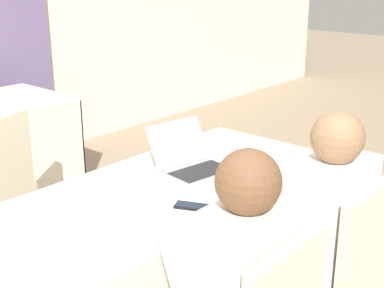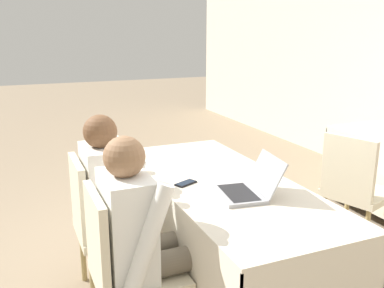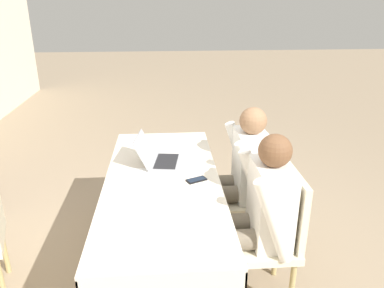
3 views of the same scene
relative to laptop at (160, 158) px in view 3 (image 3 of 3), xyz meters
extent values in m
plane|color=gray|center=(-0.26, -0.02, -0.79)|extent=(24.00, 24.00, 0.00)
cube|color=beige|center=(-0.26, -0.02, -0.05)|extent=(1.83, 0.77, 0.02)
cube|color=beige|center=(-0.26, -0.40, -0.37)|extent=(1.83, 0.01, 0.61)
cube|color=beige|center=(-0.26, 0.36, -0.37)|extent=(1.83, 0.01, 0.61)
cube|color=beige|center=(0.65, -0.02, -0.37)|extent=(0.01, 0.77, 0.61)
cylinder|color=#333333|center=(-0.26, -0.02, -0.73)|extent=(0.06, 0.06, 0.11)
cube|color=#99999E|center=(-0.01, -0.05, -0.03)|extent=(0.34, 0.26, 0.02)
cube|color=black|center=(-0.01, -0.05, -0.02)|extent=(0.29, 0.19, 0.00)
cube|color=#99999E|center=(0.02, 0.11, 0.07)|extent=(0.32, 0.14, 0.20)
cube|color=black|center=(0.02, 0.11, 0.07)|extent=(0.29, 0.12, 0.17)
cube|color=black|center=(-0.29, -0.24, -0.04)|extent=(0.11, 0.15, 0.01)
cube|color=#192333|center=(-0.29, -0.24, -0.03)|extent=(0.10, 0.13, 0.00)
cube|color=white|center=(-0.18, 0.12, -0.04)|extent=(0.27, 0.33, 0.00)
cylinder|color=tan|center=(-0.37, -0.45, -0.59)|extent=(0.04, 0.04, 0.39)
cylinder|color=tan|center=(-0.37, -0.81, -0.59)|extent=(0.04, 0.04, 0.39)
cylinder|color=tan|center=(-0.72, -0.81, -0.59)|extent=(0.04, 0.04, 0.39)
cube|color=beige|center=(-0.54, -0.63, -0.37)|extent=(0.44, 0.44, 0.05)
cube|color=beige|center=(-0.54, -0.83, -0.12)|extent=(0.40, 0.04, 0.45)
cylinder|color=tan|center=(0.20, -0.45, -0.59)|extent=(0.04, 0.04, 0.39)
cylinder|color=tan|center=(-0.15, -0.45, -0.59)|extent=(0.04, 0.04, 0.39)
cylinder|color=tan|center=(0.20, -0.81, -0.59)|extent=(0.04, 0.04, 0.39)
cylinder|color=tan|center=(-0.15, -0.81, -0.59)|extent=(0.04, 0.04, 0.39)
cube|color=beige|center=(0.02, -0.63, -0.37)|extent=(0.44, 0.44, 0.05)
cube|color=beige|center=(0.02, -0.83, -0.12)|extent=(0.40, 0.04, 0.45)
cylinder|color=tan|center=(-0.20, 1.13, -0.59)|extent=(0.04, 0.04, 0.39)
cylinder|color=tan|center=(-0.53, 1.02, -0.59)|extent=(0.04, 0.04, 0.39)
cylinder|color=#665B4C|center=(-0.45, -0.50, -0.28)|extent=(0.13, 0.42, 0.13)
cylinder|color=#665B4C|center=(-0.63, -0.50, -0.28)|extent=(0.13, 0.42, 0.13)
cylinder|color=#665B4C|center=(-0.45, -0.32, -0.57)|extent=(0.10, 0.10, 0.44)
cylinder|color=#665B4C|center=(-0.63, -0.32, -0.57)|extent=(0.10, 0.10, 0.44)
cube|color=silver|center=(-0.54, -0.68, -0.09)|extent=(0.36, 0.22, 0.52)
cylinder|color=silver|center=(-0.33, -0.64, -0.08)|extent=(0.08, 0.26, 0.54)
cylinder|color=silver|center=(-0.75, -0.64, -0.08)|extent=(0.08, 0.26, 0.54)
sphere|color=brown|center=(-0.54, -0.68, 0.26)|extent=(0.20, 0.20, 0.20)
cylinder|color=#665B4C|center=(0.11, -0.50, -0.28)|extent=(0.13, 0.42, 0.13)
cylinder|color=#665B4C|center=(-0.07, -0.50, -0.28)|extent=(0.13, 0.42, 0.13)
cylinder|color=#665B4C|center=(0.11, -0.32, -0.57)|extent=(0.10, 0.10, 0.44)
cylinder|color=#665B4C|center=(-0.07, -0.32, -0.57)|extent=(0.10, 0.10, 0.44)
cube|color=white|center=(0.02, -0.68, -0.09)|extent=(0.36, 0.22, 0.52)
cylinder|color=white|center=(0.23, -0.64, -0.08)|extent=(0.08, 0.26, 0.54)
cylinder|color=white|center=(-0.19, -0.64, -0.08)|extent=(0.08, 0.26, 0.54)
sphere|color=#8C6647|center=(0.02, -0.68, 0.26)|extent=(0.20, 0.20, 0.20)
camera|label=1|loc=(-1.74, -1.51, 0.86)|focal=50.00mm
camera|label=2|loc=(1.91, -1.14, 0.83)|focal=40.00mm
camera|label=3|loc=(-2.51, -0.05, 1.10)|focal=35.00mm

